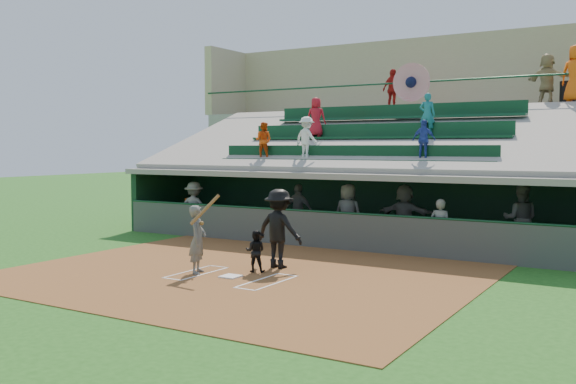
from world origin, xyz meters
The scene contains 23 objects.
ground centered at (0.00, 0.00, 0.00)m, with size 100.00×100.00×0.00m, color #1F5818.
dirt_slab centered at (0.00, 0.50, 0.01)m, with size 11.00×9.00×0.02m, color brown.
home_plate centered at (0.00, 0.00, 0.04)m, with size 0.43×0.43×0.03m, color white.
batters_box_chalk centered at (0.00, 0.00, 0.02)m, with size 2.65×1.85×0.01m.
dugout_floor centered at (0.00, 6.75, 0.02)m, with size 16.00×3.50×0.04m, color gray.
concourse_slab centered at (0.00, 13.50, 2.30)m, with size 20.00×3.00×4.60m, color gray.
grandstand centered at (-0.01, 10.51, 2.26)m, with size 20.40×10.40×7.80m.
batter_at_plate centered at (-0.95, -0.04, 0.86)m, with size 0.93×0.78×1.95m.
catcher centered at (0.16, 0.81, 0.53)m, with size 0.50×0.39×1.02m, color black.
home_umpire centered at (0.36, 1.59, 1.02)m, with size 1.29×0.74×2.00m, color black.
dugout_bench centered at (-0.23, 7.98, 0.29)m, with size 16.60×0.50×0.50m, color olive.
white_table centered at (-6.08, 5.89, 0.43)m, with size 0.89×0.67×0.78m, color silver.
water_cooler centered at (-6.09, 5.91, 1.03)m, with size 0.41×0.41×0.41m, color #E6570D.
dugout_player_a centered at (-5.49, 5.38, 0.95)m, with size 1.18×0.68×1.83m, color #60635D.
dugout_player_b centered at (-1.90, 6.49, 0.94)m, with size 1.06×0.44×1.80m, color #545651.
dugout_player_c centered at (0.12, 6.10, 0.98)m, with size 0.92×0.60×1.88m, color #585B55.
dugout_player_d centered at (1.80, 6.64, 0.99)m, with size 1.75×0.56×1.89m, color #61645F.
dugout_player_e centered at (3.36, 5.26, 0.85)m, with size 0.59×0.39×1.61m, color #61645E.
dugout_player_f centered at (5.18, 6.92, 1.03)m, with size 0.96×0.75×1.98m, color #50534E.
trash_bin centered at (5.53, 12.95, 5.02)m, with size 0.56×0.56×0.83m, color black.
concourse_staff_a centered at (-0.95, 12.46, 5.41)m, with size 0.95×0.40×1.63m, color #A81713.
concourse_staff_b centered at (5.88, 12.05, 5.59)m, with size 0.97×0.63×1.98m, color #E4580D.
concourse_staff_c centered at (4.83, 12.90, 5.53)m, with size 1.73×0.55×1.87m, color tan.
Camera 1 is at (8.84, -12.10, 3.07)m, focal length 40.00 mm.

